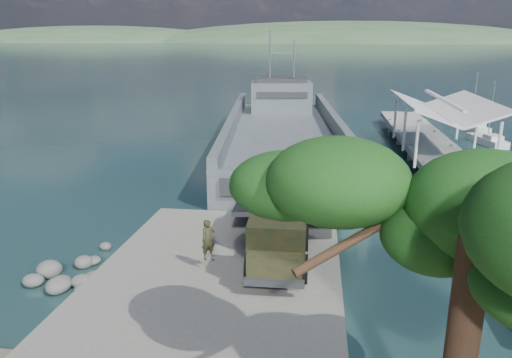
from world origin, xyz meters
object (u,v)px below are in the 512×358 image
Objects in this scene: landing_craft at (283,140)px; sailboat_near at (488,141)px; pier at (442,150)px; sailboat_far at (472,127)px; military_truck at (281,217)px; overhang_tree at (439,234)px; soldier at (208,248)px.

landing_craft is 19.21m from sailboat_near.
sailboat_far is (6.97, 17.03, -1.27)m from pier.
military_truck is at bearing -131.95° from sailboat_far.
landing_craft is at bearing -163.24° from sailboat_far.
sailboat_near is 0.71× the size of overhang_tree.
overhang_tree is at bearing -103.61° from pier.
sailboat_near is at bearing 70.76° from overhang_tree.
pier is 19.94m from military_truck.
overhang_tree reaches higher than pier.
landing_craft is at bearing -179.23° from sailboat_near.
sailboat_near reaches higher than soldier.
sailboat_far is (0.44, 6.77, 0.02)m from sailboat_near.
landing_craft is 22.28m from sailboat_far.
pier is 5.94× the size of military_truck.
sailboat_far is 0.75× the size of overhang_tree.
sailboat_far reaches higher than military_truck.
pier is at bearing -29.66° from landing_craft.
soldier is at bearing 127.14° from overhang_tree.
soldier is (-2.84, -1.77, -0.84)m from military_truck.
overhang_tree reaches higher than sailboat_far.
pier is 5.31× the size of overhang_tree.
sailboat_far is at bearing 61.71° from military_truck.
overhang_tree is at bearing -122.98° from sailboat_near.
sailboat_far is at bearing 18.40° from soldier.
pier is 7.08× the size of sailboat_far.
landing_craft reaches higher than sailboat_far.
soldier is (-13.43, -18.65, -0.25)m from pier.
sailboat_near is (17.12, 27.14, -1.88)m from military_truck.
sailboat_near is (18.58, 4.81, -0.59)m from landing_craft.
landing_craft is 33.84m from overhang_tree.
sailboat_far reaches higher than sailboat_near.
soldier is 41.12m from sailboat_far.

